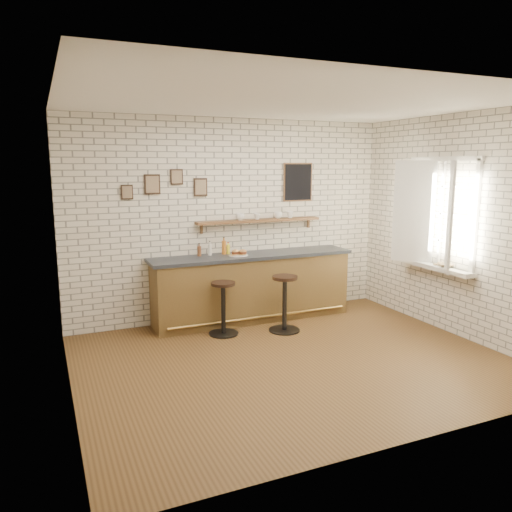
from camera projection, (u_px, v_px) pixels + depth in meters
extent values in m
plane|color=brown|center=(293.00, 360.00, 6.00)|extent=(5.00, 5.00, 0.00)
cube|color=brown|center=(253.00, 288.00, 7.53)|extent=(3.00, 0.58, 0.96)
cube|color=#2D333A|center=(252.00, 256.00, 7.44)|extent=(3.10, 0.62, 0.05)
cylinder|color=olive|center=(261.00, 317.00, 7.30)|extent=(2.79, 0.04, 0.04)
cylinder|color=white|center=(238.00, 255.00, 7.30)|extent=(0.28, 0.28, 0.01)
cylinder|color=gold|center=(242.00, 254.00, 7.35)|extent=(0.05, 0.05, 0.00)
cylinder|color=gold|center=(240.00, 255.00, 7.30)|extent=(0.05, 0.05, 0.00)
cylinder|color=gold|center=(230.00, 254.00, 7.33)|extent=(0.06, 0.06, 0.00)
cylinder|color=gold|center=(239.00, 254.00, 7.36)|extent=(0.06, 0.06, 0.00)
cylinder|color=gold|center=(232.00, 256.00, 7.23)|extent=(0.06, 0.06, 0.00)
cylinder|color=gold|center=(242.00, 254.00, 7.33)|extent=(0.04, 0.04, 0.00)
cylinder|color=gold|center=(239.00, 255.00, 7.26)|extent=(0.05, 0.05, 0.00)
cylinder|color=gold|center=(233.00, 256.00, 7.21)|extent=(0.04, 0.04, 0.00)
cylinder|color=gold|center=(228.00, 255.00, 7.25)|extent=(0.05, 0.05, 0.00)
cylinder|color=gold|center=(242.00, 255.00, 7.27)|extent=(0.06, 0.06, 0.00)
cylinder|color=gold|center=(231.00, 255.00, 7.27)|extent=(0.04, 0.04, 0.00)
cylinder|color=brown|center=(199.00, 251.00, 7.25)|extent=(0.06, 0.06, 0.15)
cylinder|color=brown|center=(199.00, 245.00, 7.23)|extent=(0.02, 0.02, 0.03)
cylinder|color=black|center=(199.00, 244.00, 7.23)|extent=(0.02, 0.02, 0.01)
cylinder|color=silver|center=(210.00, 250.00, 7.31)|extent=(0.05, 0.05, 0.16)
cylinder|color=silver|center=(210.00, 243.00, 7.29)|extent=(0.02, 0.02, 0.04)
cylinder|color=black|center=(210.00, 241.00, 7.28)|extent=(0.02, 0.02, 0.01)
cylinder|color=#AE5F1C|center=(224.00, 248.00, 7.39)|extent=(0.06, 0.06, 0.20)
cylinder|color=#AE5F1C|center=(224.00, 239.00, 7.37)|extent=(0.02, 0.02, 0.05)
cylinder|color=black|center=(224.00, 237.00, 7.36)|extent=(0.03, 0.03, 0.01)
cylinder|color=yellow|center=(228.00, 249.00, 7.42)|extent=(0.05, 0.05, 0.14)
cylinder|color=yellow|center=(228.00, 244.00, 7.41)|extent=(0.02, 0.02, 0.03)
cylinder|color=maroon|center=(228.00, 243.00, 7.40)|extent=(0.03, 0.03, 0.01)
cylinder|color=black|center=(224.00, 333.00, 6.93)|extent=(0.41, 0.41, 0.02)
cylinder|color=black|center=(223.00, 309.00, 6.87)|extent=(0.06, 0.06, 0.68)
cylinder|color=black|center=(223.00, 284.00, 6.80)|extent=(0.42, 0.42, 0.04)
cylinder|color=black|center=(284.00, 330.00, 7.07)|extent=(0.44, 0.44, 0.02)
cylinder|color=black|center=(285.00, 304.00, 7.01)|extent=(0.07, 0.07, 0.73)
cylinder|color=black|center=(285.00, 278.00, 6.94)|extent=(0.43, 0.43, 0.04)
cube|color=brown|center=(259.00, 221.00, 7.61)|extent=(2.00, 0.18, 0.04)
cube|color=brown|center=(201.00, 228.00, 7.33)|extent=(0.03, 0.04, 0.16)
cube|color=brown|center=(308.00, 223.00, 8.04)|extent=(0.03, 0.04, 0.16)
imported|color=white|center=(240.00, 217.00, 7.47)|extent=(0.17, 0.17, 0.10)
imported|color=white|center=(257.00, 217.00, 7.58)|extent=(0.11, 0.11, 0.09)
imported|color=white|center=(278.00, 215.00, 7.72)|extent=(0.17, 0.17, 0.10)
imported|color=white|center=(290.00, 215.00, 7.80)|extent=(0.12, 0.12, 0.10)
cube|color=black|center=(152.00, 184.00, 6.95)|extent=(0.22, 0.02, 0.28)
cube|color=black|center=(177.00, 177.00, 7.07)|extent=(0.18, 0.02, 0.22)
cube|color=black|center=(200.00, 187.00, 7.23)|extent=(0.20, 0.02, 0.26)
cube|color=black|center=(127.00, 192.00, 6.83)|extent=(0.16, 0.02, 0.20)
cube|color=black|center=(298.00, 182.00, 7.85)|extent=(0.46, 0.02, 0.56)
cube|color=white|center=(434.00, 267.00, 7.06)|extent=(0.20, 1.35, 0.06)
cube|color=white|center=(445.00, 159.00, 6.81)|extent=(0.05, 1.30, 0.06)
cube|color=white|center=(438.00, 266.00, 7.08)|extent=(0.05, 1.30, 0.06)
cube|color=white|center=(476.00, 218.00, 6.41)|extent=(0.05, 0.06, 1.50)
cube|color=white|center=(412.00, 210.00, 7.49)|extent=(0.05, 0.06, 1.50)
cube|color=white|center=(449.00, 216.00, 6.62)|extent=(0.40, 0.46, 1.46)
cube|color=white|center=(418.00, 212.00, 7.16)|extent=(0.40, 0.46, 1.46)
imported|color=tan|center=(440.00, 266.00, 6.92)|extent=(0.20, 0.25, 0.02)
imported|color=tan|center=(439.00, 264.00, 6.94)|extent=(0.27, 0.29, 0.02)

